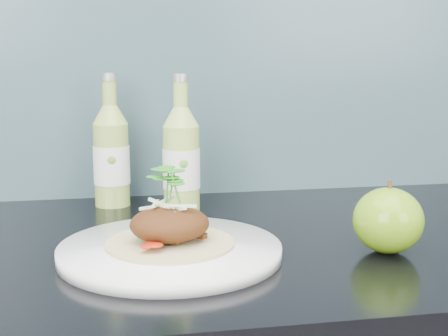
{
  "coord_description": "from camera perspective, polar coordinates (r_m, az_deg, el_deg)",
  "views": [
    {
      "loc": [
        -0.11,
        0.87,
        1.15
      ],
      "look_at": [
        0.04,
        1.68,
        1.0
      ],
      "focal_mm": 50.0,
      "sensor_mm": 36.0,
      "label": 1
    }
  ],
  "objects": [
    {
      "name": "dinner_plate",
      "position": [
        0.79,
        -4.95,
        -7.55
      ],
      "size": [
        0.29,
        0.29,
        0.02
      ],
      "color": "white",
      "rests_on": "kitchen_counter"
    },
    {
      "name": "green_apple",
      "position": [
        0.82,
        14.78,
        -4.65
      ],
      "size": [
        0.11,
        0.11,
        0.09
      ],
      "rotation": [
        0.0,
        0.0,
        -0.22
      ],
      "color": "#528B0F",
      "rests_on": "kitchen_counter"
    },
    {
      "name": "cider_bottle_right",
      "position": [
        1.01,
        -3.92,
        0.79
      ],
      "size": [
        0.07,
        0.07,
        0.22
      ],
      "rotation": [
        0.0,
        0.0,
        0.22
      ],
      "color": "#A3C953",
      "rests_on": "kitchen_counter"
    },
    {
      "name": "pork_taco",
      "position": [
        0.78,
        -4.99,
        -4.96
      ],
      "size": [
        0.16,
        0.16,
        0.1
      ],
      "color": "tan",
      "rests_on": "dinner_plate"
    },
    {
      "name": "cider_bottle_left",
      "position": [
        1.06,
        -10.26,
        1.1
      ],
      "size": [
        0.08,
        0.08,
        0.22
      ],
      "rotation": [
        0.0,
        0.0,
        0.43
      ],
      "color": "#95B54B",
      "rests_on": "kitchen_counter"
    }
  ]
}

